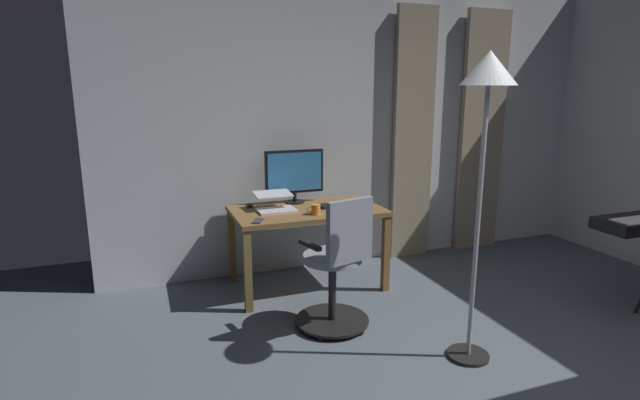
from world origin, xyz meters
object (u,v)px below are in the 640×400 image
object	(u,v)px
floor_lamp	(487,101)
office_chair	(337,268)
mug_tea	(315,209)
laptop	(275,204)
desk	(307,219)
cell_phone_by_monitor	(258,221)
computer_keyboard	(343,205)
computer_mouse	(250,205)
computer_monitor	(294,173)

from	to	relation	value
floor_lamp	office_chair	bearing A→B (deg)	-45.34
office_chair	mug_tea	bearing A→B (deg)	70.37
laptop	desk	bearing A→B (deg)	172.74
desk	cell_phone_by_monitor	size ratio (longest dim) A/B	9.10
laptop	mug_tea	bearing A→B (deg)	137.38
desk	computer_keyboard	distance (m)	0.36
office_chair	cell_phone_by_monitor	distance (m)	0.78
office_chair	computer_mouse	distance (m)	1.18
office_chair	desk	bearing A→B (deg)	71.77
computer_monitor	desk	bearing A→B (deg)	96.23
desk	mug_tea	bearing A→B (deg)	90.39
computer_monitor	laptop	bearing A→B (deg)	42.62
computer_mouse	floor_lamp	bearing A→B (deg)	121.50
desk	computer_monitor	xyz separation A→B (m)	(0.03, -0.26, 0.37)
office_chair	mug_tea	xyz separation A→B (m)	(-0.06, -0.63, 0.29)
office_chair	floor_lamp	world-z (taller)	floor_lamp
computer_keyboard	floor_lamp	bearing A→B (deg)	100.54
office_chair	floor_lamp	bearing A→B (deg)	-59.92
office_chair	computer_monitor	xyz separation A→B (m)	(-0.03, -1.11, 0.52)
office_chair	computer_mouse	xyz separation A→B (m)	(0.41, -1.08, 0.26)
cell_phone_by_monitor	laptop	bearing A→B (deg)	-98.38
laptop	computer_mouse	bearing A→B (deg)	-48.37
computer_monitor	computer_keyboard	size ratio (longest dim) A/B	1.26
desk	computer_keyboard	bearing A→B (deg)	176.39
floor_lamp	laptop	bearing A→B (deg)	-60.11
office_chair	cell_phone_by_monitor	xyz separation A→B (m)	(0.45, -0.58, 0.25)
cell_phone_by_monitor	desk	bearing A→B (deg)	-123.55
desk	office_chair	world-z (taller)	office_chair
computer_keyboard	floor_lamp	distance (m)	1.81
computer_monitor	floor_lamp	size ratio (longest dim) A/B	0.28
computer_keyboard	laptop	xyz separation A→B (m)	(0.62, -0.05, 0.04)
office_chair	computer_keyboard	world-z (taller)	office_chair
office_chair	computer_monitor	size ratio (longest dim) A/B	1.85
laptop	cell_phone_by_monitor	distance (m)	0.38
office_chair	laptop	size ratio (longest dim) A/B	3.00
floor_lamp	computer_monitor	bearing A→B (deg)	-70.12
computer_monitor	mug_tea	size ratio (longest dim) A/B	4.60
computer_mouse	cell_phone_by_monitor	size ratio (longest dim) A/B	0.69
office_chair	cell_phone_by_monitor	bearing A→B (deg)	113.04
office_chair	mug_tea	world-z (taller)	office_chair
mug_tea	cell_phone_by_monitor	bearing A→B (deg)	5.42
cell_phone_by_monitor	mug_tea	world-z (taller)	mug_tea
computer_monitor	cell_phone_by_monitor	xyz separation A→B (m)	(0.47, 0.53, -0.27)
desk	computer_keyboard	world-z (taller)	computer_keyboard
office_chair	computer_keyboard	bearing A→B (deg)	50.00
computer_keyboard	mug_tea	world-z (taller)	mug_tea
cell_phone_by_monitor	mug_tea	size ratio (longest dim) A/B	1.20
office_chair	computer_keyboard	size ratio (longest dim) A/B	2.33
computer_keyboard	laptop	size ratio (longest dim) A/B	1.29
laptop	floor_lamp	world-z (taller)	floor_lamp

